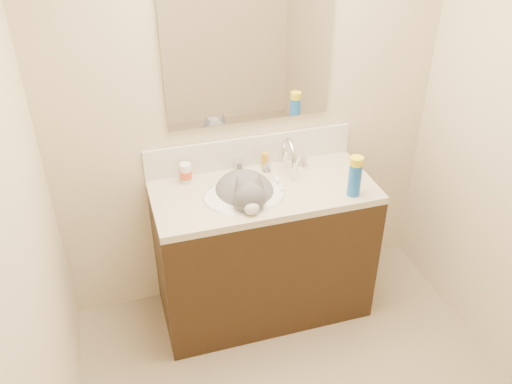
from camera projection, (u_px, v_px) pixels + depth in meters
room_shell at (355, 180)px, 1.78m from camera, size 2.24×2.54×2.52m
vanity_cabinet at (263, 254)px, 3.15m from camera, size 1.20×0.55×0.82m
counter_slab at (264, 192)px, 2.91m from camera, size 1.20×0.55×0.04m
basin at (244, 206)px, 2.89m from camera, size 0.45×0.36×0.14m
faucet at (288, 158)px, 3.01m from camera, size 0.28×0.20×0.21m
cat at (246, 195)px, 2.88m from camera, size 0.37×0.47×0.34m
backsplash at (250, 151)px, 3.07m from camera, size 1.20×0.02×0.18m
mirror at (249, 49)px, 2.75m from camera, size 0.90×0.02×0.80m
pill_bottle at (186, 173)px, 2.93m from camera, size 0.07×0.07×0.11m
pill_label at (186, 174)px, 2.94m from camera, size 0.08×0.08×0.04m
silver_jar at (239, 166)px, 3.04m from camera, size 0.06×0.06×0.06m
amber_bottle at (265, 160)px, 3.06m from camera, size 0.05×0.05×0.10m
toothbrush at (279, 183)px, 2.94m from camera, size 0.03×0.15×0.01m
toothbrush_head at (279, 183)px, 2.94m from camera, size 0.02×0.03×0.01m
spray_can at (355, 179)px, 2.81m from camera, size 0.08×0.08×0.19m
spray_cap at (357, 161)px, 2.75m from camera, size 0.08×0.08×0.04m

